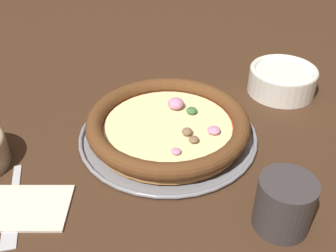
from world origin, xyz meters
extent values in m
plane|color=#3D2616|center=(0.00, 0.00, 0.00)|extent=(3.00, 3.00, 0.00)
cylinder|color=gray|center=(0.00, 0.00, 0.00)|extent=(0.32, 0.32, 0.01)
torus|color=gray|center=(0.00, 0.00, 0.01)|extent=(0.33, 0.33, 0.01)
cylinder|color=#BC7F42|center=(0.00, 0.00, 0.02)|extent=(0.28, 0.28, 0.01)
torus|color=#563319|center=(0.00, 0.00, 0.03)|extent=(0.30, 0.30, 0.03)
cylinder|color=#B7381E|center=(0.00, 0.00, 0.02)|extent=(0.24, 0.24, 0.00)
cylinder|color=beige|center=(0.00, 0.00, 0.03)|extent=(0.23, 0.23, 0.00)
ellipsoid|color=#C17FA3|center=(-0.06, 0.06, 0.03)|extent=(0.03, 0.03, 0.01)
ellipsoid|color=brown|center=(-0.02, 0.04, 0.03)|extent=(0.03, 0.03, 0.01)
ellipsoid|color=#C17FA3|center=(-0.04, -0.04, 0.04)|extent=(0.04, 0.04, 0.02)
ellipsoid|color=#C17FA3|center=(0.03, 0.08, 0.03)|extent=(0.02, 0.02, 0.01)
ellipsoid|color=brown|center=(-0.02, 0.07, 0.03)|extent=(0.02, 0.02, 0.01)
ellipsoid|color=#3D6B38|center=(-0.06, -0.01, 0.03)|extent=(0.03, 0.03, 0.01)
cylinder|color=silver|center=(-0.29, -0.03, 0.03)|extent=(0.14, 0.14, 0.05)
torus|color=silver|center=(-0.29, -0.03, 0.05)|extent=(0.14, 0.14, 0.01)
cylinder|color=#383333|center=(-0.05, 0.26, 0.04)|extent=(0.08, 0.08, 0.08)
cube|color=beige|center=(0.28, 0.05, 0.00)|extent=(0.18, 0.15, 0.01)
cube|color=#B7B7BC|center=(0.28, 0.02, 0.00)|extent=(0.04, 0.13, 0.00)
cube|color=#B7B7BC|center=(0.30, 0.10, 0.00)|extent=(0.03, 0.05, 0.00)
camera|label=1|loc=(0.27, 0.51, 0.44)|focal=42.00mm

